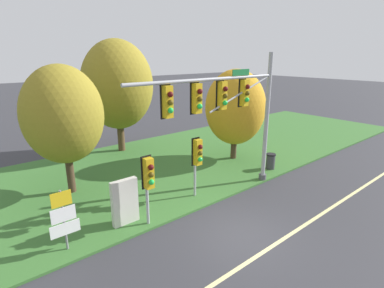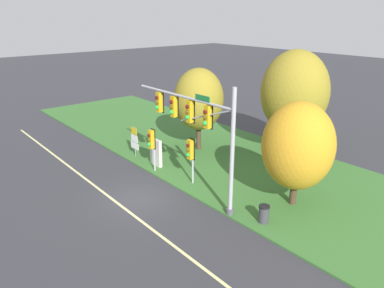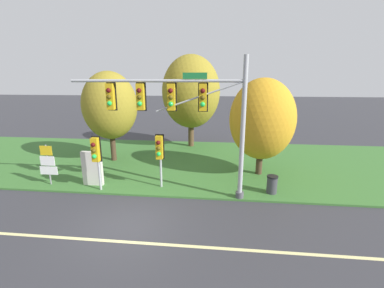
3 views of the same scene
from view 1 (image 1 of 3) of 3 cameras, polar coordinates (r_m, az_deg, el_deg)
ground_plane at (r=12.28m, az=9.53°, el=-16.63°), size 160.00×160.00×0.00m
lane_stripe at (r=11.68m, az=14.21°, el=-18.85°), size 36.00×0.16×0.01m
grass_verge at (r=18.05m, az=-10.68°, el=-5.25°), size 48.00×11.50×0.10m
traffic_signal_mast at (r=13.76m, az=7.32°, el=7.39°), size 8.31×0.49×6.72m
pedestrian_signal_near_kerb at (r=11.66m, az=-8.29°, el=-6.24°), size 0.46×0.55×2.92m
pedestrian_signal_further_along at (r=13.92m, az=1.01°, el=-2.18°), size 0.46×0.55×2.93m
route_sign_post at (r=11.39m, az=-23.26°, el=-12.66°), size 1.01×0.08×2.26m
tree_nearest_road at (r=15.24m, az=-23.35°, el=5.09°), size 3.70×3.70×6.22m
tree_left_of_mast at (r=21.25m, az=-14.02°, el=10.83°), size 4.81×4.81×7.64m
tree_behind_signpost at (r=19.30m, az=8.24°, el=6.90°), size 3.82×3.82×5.78m
info_kiosk at (r=12.46m, az=-12.68°, el=-10.75°), size 1.10×0.24×1.90m
trash_bin at (r=18.57m, az=14.74°, el=-3.17°), size 0.56×0.56×0.93m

